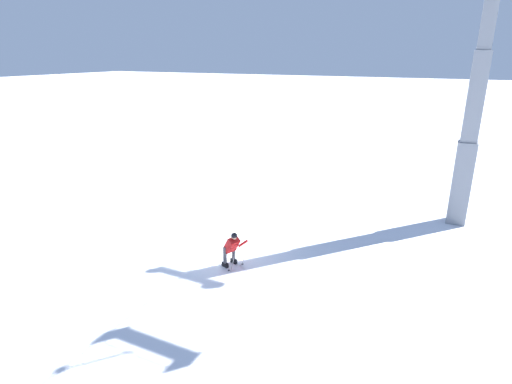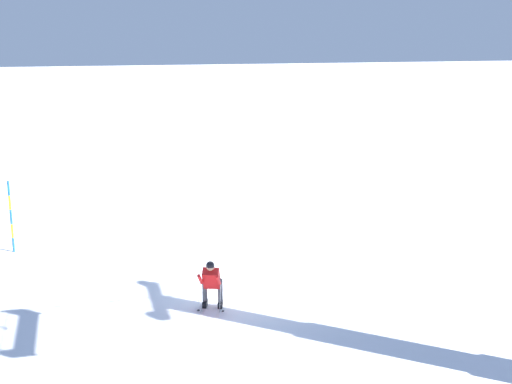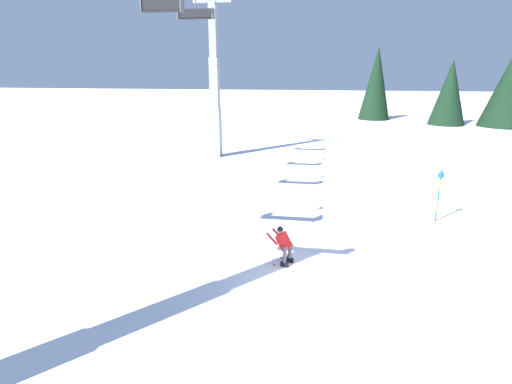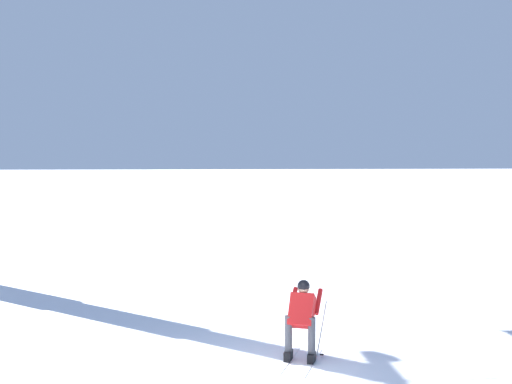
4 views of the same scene
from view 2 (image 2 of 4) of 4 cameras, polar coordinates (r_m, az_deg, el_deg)
The scene contains 3 objects.
ground_plane at distance 19.39m, azimuth -1.05°, elevation -8.07°, with size 260.00×260.00×0.00m, color white.
skier_carving_main at distance 17.69m, azimuth -3.79°, elevation -7.55°, with size 1.10×1.70×1.50m.
trail_marker_pole at distance 23.44m, azimuth -20.00°, elevation -1.78°, with size 0.07×0.28×2.39m.
Camera 2 is at (4.34, 17.51, 7.10)m, focal length 47.39 mm.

